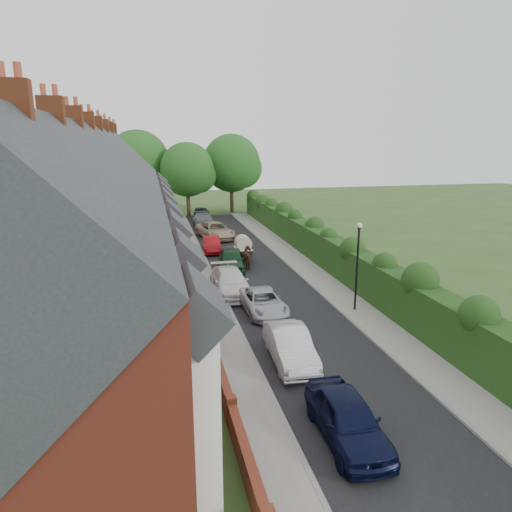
{
  "coord_description": "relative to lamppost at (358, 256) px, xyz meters",
  "views": [
    {
      "loc": [
        -7.63,
        -18.64,
        9.57
      ],
      "look_at": [
        -1.17,
        9.37,
        2.2
      ],
      "focal_mm": 32.0,
      "sensor_mm": 36.0,
      "label": 1
    }
  ],
  "objects": [
    {
      "name": "garden_wall_row",
      "position": [
        -8.75,
        6.0,
        -2.84
      ],
      "size": [
        0.35,
        40.35,
        1.1
      ],
      "color": "brown",
      "rests_on": "ground"
    },
    {
      "name": "car_black",
      "position": [
        -5.03,
        32.85,
        -2.52
      ],
      "size": [
        1.86,
        4.55,
        1.55
      ],
      "primitive_type": "imported",
      "rotation": [
        0.0,
        0.0,
        -0.01
      ],
      "color": "black",
      "rests_on": "ground"
    },
    {
      "name": "car_navy",
      "position": [
        -5.19,
        -10.59,
        -2.54
      ],
      "size": [
        1.88,
        4.51,
        1.52
      ],
      "primitive_type": "imported",
      "rotation": [
        0.0,
        0.0,
        -0.02
      ],
      "color": "black",
      "rests_on": "ground"
    },
    {
      "name": "kerb_hedge_side",
      "position": [
        -0.85,
        7.0,
        -3.23
      ],
      "size": [
        0.18,
        58.0,
        0.13
      ],
      "primitive_type": "cube",
      "color": "gray",
      "rests_on": "ground"
    },
    {
      "name": "terrace_row",
      "position": [
        -14.27,
        5.98,
        1.18
      ],
      "size": [
        9.05,
        40.5,
        11.5
      ],
      "color": "#993826",
      "rests_on": "ground"
    },
    {
      "name": "tree_far_back",
      "position": [
        -11.99,
        39.08,
        3.32
      ],
      "size": [
        8.4,
        8.0,
        10.82
      ],
      "color": "#332316",
      "rests_on": "ground"
    },
    {
      "name": "horse_cart",
      "position": [
        -4.01,
        12.37,
        -2.09
      ],
      "size": [
        1.32,
        2.93,
        2.11
      ],
      "color": "black",
      "rests_on": "ground"
    },
    {
      "name": "kerb_house_side",
      "position": [
        -6.95,
        7.0,
        -3.23
      ],
      "size": [
        0.18,
        58.0,
        0.13
      ],
      "primitive_type": "cube",
      "color": "gray",
      "rests_on": "ground"
    },
    {
      "name": "car_silver_a",
      "position": [
        -5.42,
        -5.02,
        -2.54
      ],
      "size": [
        1.81,
        4.66,
        1.51
      ],
      "primitive_type": "imported",
      "rotation": [
        0.0,
        0.0,
        -0.05
      ],
      "color": "silver",
      "rests_on": "ground"
    },
    {
      "name": "car_beige",
      "position": [
        -5.0,
        21.58,
        -2.51
      ],
      "size": [
        3.77,
        6.12,
        1.58
      ],
      "primitive_type": "imported",
      "rotation": [
        0.0,
        0.0,
        0.21
      ],
      "color": "tan",
      "rests_on": "ground"
    },
    {
      "name": "hedge",
      "position": [
        2.0,
        7.0,
        -1.7
      ],
      "size": [
        2.1,
        58.0,
        2.85
      ],
      "color": "#193D13",
      "rests_on": "ground"
    },
    {
      "name": "tree_far_right",
      "position": [
        -0.01,
        38.08,
        3.02
      ],
      "size": [
        7.98,
        7.6,
        10.31
      ],
      "color": "#332316",
      "rests_on": "ground"
    },
    {
      "name": "lamppost",
      "position": [
        0.0,
        0.0,
        0.0
      ],
      "size": [
        0.32,
        0.32,
        5.16
      ],
      "color": "black",
      "rests_on": "ground"
    },
    {
      "name": "car_grey",
      "position": [
        -5.44,
        27.51,
        -2.52
      ],
      "size": [
        2.21,
        5.35,
        1.55
      ],
      "primitive_type": "imported",
      "rotation": [
        0.0,
        0.0,
        -0.01
      ],
      "color": "#595C60",
      "rests_on": "ground"
    },
    {
      "name": "pavement_hedge_side",
      "position": [
        0.2,
        7.0,
        -3.24
      ],
      "size": [
        2.2,
        58.0,
        0.12
      ],
      "primitive_type": "cube",
      "color": "gray",
      "rests_on": "ground"
    },
    {
      "name": "car_red",
      "position": [
        -6.09,
        16.08,
        -2.63
      ],
      "size": [
        1.69,
        4.13,
        1.33
      ],
      "primitive_type": "imported",
      "rotation": [
        0.0,
        0.0,
        -0.07
      ],
      "color": "maroon",
      "rests_on": "ground"
    },
    {
      "name": "horse",
      "position": [
        -4.01,
        10.3,
        -2.49
      ],
      "size": [
        0.96,
        1.96,
        1.62
      ],
      "primitive_type": "imported",
      "rotation": [
        0.0,
        0.0,
        3.19
      ],
      "color": "#452419",
      "rests_on": "ground"
    },
    {
      "name": "car_silver_b",
      "position": [
        -5.18,
        1.0,
        -2.66
      ],
      "size": [
        2.29,
        4.69,
        1.28
      ],
      "primitive_type": "imported",
      "rotation": [
        0.0,
        0.0,
        0.03
      ],
      "color": "#B2B3BA",
      "rests_on": "ground"
    },
    {
      "name": "road",
      "position": [
        -3.9,
        7.0,
        -3.29
      ],
      "size": [
        6.0,
        58.0,
        0.02
      ],
      "primitive_type": "cube",
      "color": "black",
      "rests_on": "ground"
    },
    {
      "name": "car_green",
      "position": [
        -5.39,
        10.01,
        -2.49
      ],
      "size": [
        2.61,
        4.96,
        1.61
      ],
      "primitive_type": "imported",
      "rotation": [
        0.0,
        0.0,
        -0.16
      ],
      "color": "#10371B",
      "rests_on": "ground"
    },
    {
      "name": "pavement_house_side",
      "position": [
        -7.75,
        7.0,
        -3.24
      ],
      "size": [
        1.7,
        58.0,
        0.12
      ],
      "primitive_type": "cube",
      "color": "gray",
      "rests_on": "ground"
    },
    {
      "name": "tree_far_left",
      "position": [
        -6.05,
        36.08,
        2.41
      ],
      "size": [
        7.14,
        6.8,
        9.29
      ],
      "color": "#332316",
      "rests_on": "ground"
    },
    {
      "name": "car_white",
      "position": [
        -6.4,
        4.68,
        -2.53
      ],
      "size": [
        2.18,
        5.29,
        1.53
      ],
      "primitive_type": "imported",
      "rotation": [
        0.0,
        0.0,
        0.01
      ],
      "color": "silver",
      "rests_on": "ground"
    },
    {
      "name": "ground",
      "position": [
        -3.4,
        -4.0,
        -3.3
      ],
      "size": [
        140.0,
        140.0,
        0.0
      ],
      "primitive_type": "plane",
      "color": "#2D4C1E",
      "rests_on": "ground"
    }
  ]
}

